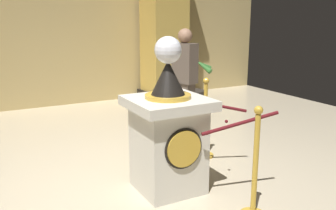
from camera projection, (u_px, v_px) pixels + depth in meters
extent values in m
plane|color=beige|center=(131.00, 191.00, 3.99)|extent=(10.42, 10.42, 0.00)
cube|color=tan|center=(41.00, 4.00, 7.31)|extent=(10.42, 0.16, 4.10)
cube|color=silver|center=(168.00, 149.00, 3.94)|extent=(0.63, 0.63, 0.90)
cube|color=silver|center=(168.00, 103.00, 3.82)|extent=(0.79, 0.79, 0.10)
cylinder|color=gold|center=(184.00, 149.00, 3.63)|extent=(0.37, 0.03, 0.37)
cylinder|color=black|center=(184.00, 149.00, 3.64)|extent=(0.41, 0.01, 0.41)
cylinder|color=gold|center=(168.00, 96.00, 3.81)|extent=(0.47, 0.47, 0.04)
cone|color=black|center=(168.00, 77.00, 3.76)|extent=(0.35, 0.35, 0.35)
cylinder|color=gold|center=(168.00, 60.00, 3.72)|extent=(0.03, 0.03, 0.07)
sphere|color=silver|center=(168.00, 50.00, 3.70)|extent=(0.27, 0.27, 0.27)
cylinder|color=gold|center=(255.00, 167.00, 3.37)|extent=(0.05, 0.05, 0.98)
sphere|color=gold|center=(259.00, 110.00, 3.25)|extent=(0.08, 0.08, 0.08)
cylinder|color=gold|center=(204.00, 155.00, 4.97)|extent=(0.24, 0.24, 0.03)
cylinder|color=gold|center=(205.00, 121.00, 4.86)|extent=(0.05, 0.05, 0.98)
sphere|color=gold|center=(206.00, 81.00, 4.74)|extent=(0.08, 0.08, 0.08)
cylinder|color=#591419|center=(240.00, 123.00, 3.67)|extent=(0.77, 0.27, 0.22)
cylinder|color=#591419|center=(215.00, 105.00, 4.42)|extent=(0.77, 0.27, 0.22)
sphere|color=#591419|center=(226.00, 121.00, 4.07)|extent=(0.04, 0.04, 0.04)
cube|color=black|center=(164.00, 95.00, 8.36)|extent=(0.92, 0.92, 0.20)
cube|color=gold|center=(164.00, 9.00, 7.93)|extent=(0.80, 0.80, 3.94)
cylinder|color=#2D2823|center=(190.00, 101.00, 7.19)|extent=(0.52, 0.52, 0.44)
cylinder|color=brown|center=(191.00, 82.00, 7.10)|extent=(0.08, 0.08, 0.33)
cone|color=#387533|center=(201.00, 64.00, 7.12)|extent=(0.44, 0.12, 0.29)
cone|color=#387533|center=(189.00, 63.00, 7.24)|extent=(0.22, 0.39, 0.38)
cone|color=#387533|center=(180.00, 64.00, 7.11)|extent=(0.30, 0.37, 0.37)
cone|color=#387533|center=(182.00, 65.00, 6.91)|extent=(0.44, 0.14, 0.28)
cone|color=#387533|center=(189.00, 66.00, 6.82)|extent=(0.30, 0.42, 0.29)
cone|color=#387533|center=(202.00, 65.00, 6.93)|extent=(0.29, 0.40, 0.34)
cube|color=brown|center=(184.00, 108.00, 5.88)|extent=(0.26, 0.32, 0.81)
cube|color=brown|center=(185.00, 63.00, 5.72)|extent=(0.33, 0.41, 0.61)
sphere|color=#997056|center=(185.00, 36.00, 5.62)|extent=(0.22, 0.22, 0.22)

